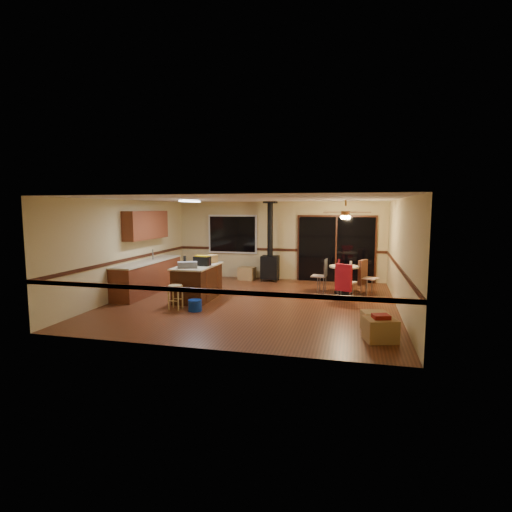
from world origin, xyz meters
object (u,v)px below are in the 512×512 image
(chair_left, at_px, (323,271))
(box_corner_b, at_px, (375,321))
(kitchen_island, at_px, (198,282))
(blue_bucket, at_px, (195,305))
(chair_right, at_px, (364,272))
(box_corner_a, at_px, (381,330))
(toolbox_black, at_px, (202,261))
(toolbox_grey, at_px, (187,265))
(wood_stove, at_px, (270,259))
(box_under_window, at_px, (247,273))
(dining_table, at_px, (344,275))
(chair_near, at_px, (344,278))
(bar_stool, at_px, (176,297))

(chair_left, distance_m, box_corner_b, 3.73)
(box_corner_b, bearing_deg, kitchen_island, 158.02)
(blue_bucket, bearing_deg, chair_right, 37.35)
(box_corner_a, bearing_deg, blue_bucket, 163.59)
(toolbox_black, height_order, box_corner_b, toolbox_black)
(toolbox_grey, bearing_deg, chair_left, 34.65)
(toolbox_grey, distance_m, toolbox_black, 0.51)
(wood_stove, distance_m, box_under_window, 0.95)
(toolbox_grey, relative_size, box_corner_b, 1.02)
(blue_bucket, height_order, box_under_window, box_under_window)
(wood_stove, relative_size, toolbox_grey, 5.25)
(dining_table, bearing_deg, wood_stove, 149.49)
(chair_left, height_order, box_under_window, chair_left)
(chair_left, bearing_deg, chair_near, -57.11)
(bar_stool, bearing_deg, kitchen_island, 84.19)
(wood_stove, relative_size, box_under_window, 4.78)
(chair_right, xyz_separation_m, box_corner_b, (0.14, -3.53, -0.41))
(kitchen_island, bearing_deg, wood_stove, 66.91)
(dining_table, distance_m, box_under_window, 3.54)
(blue_bucket, distance_m, box_under_window, 4.27)
(bar_stool, height_order, box_corner_a, bar_stool)
(toolbox_grey, xyz_separation_m, box_under_window, (0.57, 3.58, -0.76))
(chair_right, bearing_deg, wood_stove, 156.29)
(toolbox_black, xyz_separation_m, box_under_window, (0.36, 3.12, -0.81))
(box_corner_a, bearing_deg, chair_near, 103.03)
(chair_near, distance_m, box_corner_a, 3.24)
(kitchen_island, distance_m, bar_stool, 1.13)
(kitchen_island, distance_m, blue_bucket, 1.28)
(toolbox_black, xyz_separation_m, dining_table, (3.56, 1.65, -0.49))
(toolbox_grey, bearing_deg, blue_bucket, -55.78)
(chair_left, relative_size, chair_right, 0.74)
(chair_right, height_order, box_corner_b, chair_right)
(box_corner_a, bearing_deg, wood_stove, 120.20)
(toolbox_grey, xyz_separation_m, toolbox_black, (0.21, 0.46, 0.04))
(chair_right, bearing_deg, box_corner_a, -87.05)
(dining_table, bearing_deg, blue_bucket, -139.70)
(bar_stool, xyz_separation_m, box_under_window, (0.61, 4.21, -0.08))
(kitchen_island, bearing_deg, chair_near, 11.63)
(toolbox_grey, bearing_deg, box_corner_a, -22.64)
(blue_bucket, relative_size, box_corner_b, 0.68)
(blue_bucket, xyz_separation_m, chair_near, (3.33, 1.94, 0.46))
(blue_bucket, distance_m, dining_table, 4.35)
(bar_stool, relative_size, box_corner_a, 1.07)
(chair_near, bearing_deg, box_corner_a, -76.97)
(chair_near, bearing_deg, box_corner_b, -75.56)
(kitchen_island, relative_size, chair_near, 2.40)
(blue_bucket, xyz_separation_m, box_corner_b, (3.98, -0.60, 0.06))
(blue_bucket, height_order, dining_table, dining_table)
(blue_bucket, bearing_deg, box_corner_b, -8.54)
(chair_left, relative_size, box_corner_b, 1.10)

